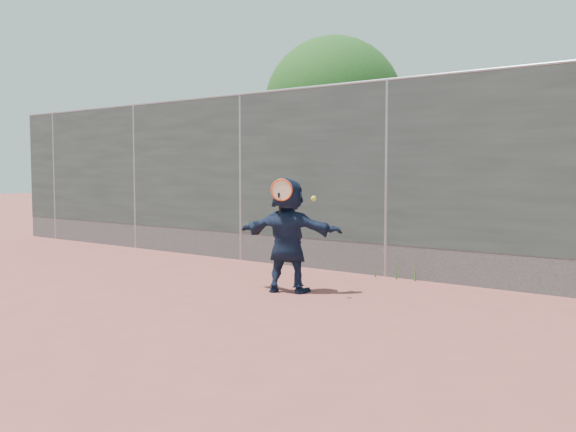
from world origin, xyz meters
The scene contains 6 objects.
ground centered at (0.00, 0.00, 0.00)m, with size 80.00×80.00×0.00m, color #9E4C42.
player centered at (-0.41, 1.58, 0.77)m, with size 1.42×0.45×1.54m, color #142038.
fence centered at (0.00, 3.50, 1.58)m, with size 20.00×0.06×3.03m.
swing_action centered at (-0.32, 1.39, 1.35)m, with size 0.66×0.16×0.51m.
tree_left centered at (-2.85, 6.55, 2.94)m, with size 3.15×3.00×4.53m.
weed_clump centered at (0.29, 3.38, 0.13)m, with size 0.68×0.07×0.30m.
Camera 1 is at (4.85, -5.14, 1.62)m, focal length 40.00 mm.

